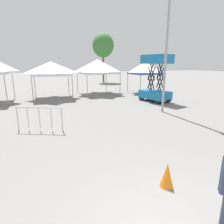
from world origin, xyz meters
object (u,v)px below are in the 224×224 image
at_px(canopy_tent_behind_right, 98,67).
at_px(light_pole_near_lift, 168,26).
at_px(tree_behind_tents_right, 103,46).
at_px(scissor_lift, 155,87).
at_px(crowd_barrier_mid_lot, 39,114).
at_px(traffic_cone_lot_center, 167,175).
at_px(canopy_tent_behind_center, 146,68).
at_px(canopy_tent_far_right, 51,68).

bearing_deg(canopy_tent_behind_right, light_pole_near_lift, -80.85).
height_order(light_pole_near_lift, tree_behind_tents_right, light_pole_near_lift).
bearing_deg(scissor_lift, canopy_tent_behind_right, 118.03).
xyz_separation_m(scissor_lift, crowd_barrier_mid_lot, (-8.62, -3.85, -0.35)).
distance_m(canopy_tent_behind_right, traffic_cone_lot_center, 15.10).
bearing_deg(light_pole_near_lift, traffic_cone_lot_center, -126.04).
bearing_deg(canopy_tent_behind_center, crowd_barrier_mid_lot, -142.18).
height_order(scissor_lift, crowd_barrier_mid_lot, scissor_lift).
bearing_deg(canopy_tent_behind_center, tree_behind_tents_right, 90.06).
height_order(canopy_tent_behind_right, crowd_barrier_mid_lot, canopy_tent_behind_right).
relative_size(light_pole_near_lift, crowd_barrier_mid_lot, 4.59).
xyz_separation_m(light_pole_near_lift, crowd_barrier_mid_lot, (-7.09, -0.81, -4.17)).
height_order(canopy_tent_far_right, scissor_lift, scissor_lift).
distance_m(canopy_tent_behind_right, tree_behind_tents_right, 12.39).
xyz_separation_m(canopy_tent_behind_right, tree_behind_tents_right, (4.57, 11.11, 3.01)).
height_order(scissor_lift, tree_behind_tents_right, tree_behind_tents_right).
xyz_separation_m(canopy_tent_behind_center, tree_behind_tents_right, (-0.01, 12.42, 3.12)).
xyz_separation_m(tree_behind_tents_right, crowd_barrier_mid_lot, (-10.29, -20.42, -4.88)).
bearing_deg(canopy_tent_behind_right, canopy_tent_behind_center, -15.85).
relative_size(canopy_tent_behind_right, traffic_cone_lot_center, 5.92).
xyz_separation_m(canopy_tent_behind_right, scissor_lift, (2.90, -5.45, -1.51)).
bearing_deg(canopy_tent_far_right, canopy_tent_behind_right, 11.75).
relative_size(canopy_tent_behind_right, light_pole_near_lift, 0.41).
bearing_deg(canopy_tent_behind_right, traffic_cone_lot_center, -101.89).
xyz_separation_m(canopy_tent_far_right, light_pole_near_lift, (5.74, -7.58, 2.43)).
bearing_deg(scissor_lift, traffic_cone_lot_center, -123.17).
bearing_deg(canopy_tent_far_right, light_pole_near_lift, -52.90).
bearing_deg(crowd_barrier_mid_lot, tree_behind_tents_right, 63.24).
distance_m(crowd_barrier_mid_lot, traffic_cone_lot_center, 5.94).
relative_size(canopy_tent_far_right, light_pole_near_lift, 0.38).
bearing_deg(traffic_cone_lot_center, crowd_barrier_mid_lot, 116.55).
xyz_separation_m(canopy_tent_behind_right, traffic_cone_lot_center, (-3.07, -14.60, -2.32)).
xyz_separation_m(canopy_tent_far_right, traffic_cone_lot_center, (1.30, -13.69, -2.20)).
height_order(canopy_tent_behind_center, light_pole_near_lift, light_pole_near_lift).
bearing_deg(canopy_tent_far_right, crowd_barrier_mid_lot, -99.14).
bearing_deg(canopy_tent_behind_center, light_pole_near_lift, -114.11).
bearing_deg(tree_behind_tents_right, scissor_lift, -95.76).
bearing_deg(crowd_barrier_mid_lot, canopy_tent_behind_right, 58.42).
relative_size(canopy_tent_behind_center, crowd_barrier_mid_lot, 1.66).
distance_m(light_pole_near_lift, traffic_cone_lot_center, 8.85).
relative_size(canopy_tent_far_right, scissor_lift, 0.95).
height_order(canopy_tent_far_right, tree_behind_tents_right, tree_behind_tents_right).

